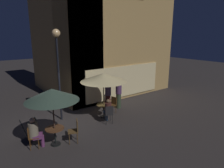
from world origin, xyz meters
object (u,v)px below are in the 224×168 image
object	(u,v)px
cafe_chair_3	(31,135)
patron_standing_2	(119,94)
cafe_table_1	(55,132)
patron_standing_3	(108,96)
street_lamp_near_corner	(57,53)
patio_umbrella_1	(52,95)
patio_umbrella_0	(103,78)
cafe_chair_1	(109,113)
cafe_chair_2	(75,129)
menu_sandwich_board	(29,130)
patron_seated_1	(35,131)
cafe_chair_0	(113,103)
cafe_table_0	(104,108)
patron_seated_0	(108,109)

from	to	relation	value
cafe_chair_3	patron_standing_2	xyz separation A→B (m)	(5.45, 1.46, 0.34)
cafe_table_1	patron_standing_3	size ratio (longest dim) A/B	0.45
street_lamp_near_corner	patron_standing_2	size ratio (longest dim) A/B	2.58
cafe_chair_3	patron_standing_2	distance (m)	5.65
cafe_chair_3	patio_umbrella_1	bearing A→B (deg)	0.00
patio_umbrella_0	patio_umbrella_1	size ratio (longest dim) A/B	1.02
street_lamp_near_corner	patron_standing_2	xyz separation A→B (m)	(3.45, -0.46, -2.58)
street_lamp_near_corner	patron_standing_3	bearing A→B (deg)	-5.07
cafe_table_1	patron_standing_3	world-z (taller)	patron_standing_3
cafe_chair_1	cafe_chair_2	bearing A→B (deg)	123.31
patron_standing_2	menu_sandwich_board	bearing A→B (deg)	37.87
patio_umbrella_0	cafe_chair_2	size ratio (longest dim) A/B	2.49
cafe_chair_2	patron_seated_1	bearing A→B (deg)	2.18
patio_umbrella_0	cafe_chair_0	distance (m)	1.79
cafe_table_0	patio_umbrella_0	bearing A→B (deg)	90.00
cafe_chair_3	patron_standing_2	bearing A→B (deg)	33.20
patio_umbrella_0	cafe_chair_0	world-z (taller)	patio_umbrella_0
patio_umbrella_0	patron_seated_0	distance (m)	1.65
cafe_chair_1	patron_seated_1	xyz separation A→B (m)	(-3.57, -0.06, 0.15)
patron_standing_2	cafe_table_0	bearing A→B (deg)	52.27
cafe_table_0	cafe_chair_3	bearing A→B (deg)	-167.83
menu_sandwich_board	patron_seated_1	size ratio (longest dim) A/B	0.67
street_lamp_near_corner	cafe_chair_1	distance (m)	3.86
menu_sandwich_board	patron_standing_2	bearing A→B (deg)	10.68
cafe_chair_0	patron_seated_1	world-z (taller)	patron_seated_1
menu_sandwich_board	patron_seated_0	distance (m)	3.69
cafe_chair_2	patron_seated_0	size ratio (longest dim) A/B	0.77
patio_umbrella_1	cafe_chair_3	xyz separation A→B (m)	(-0.83, 0.27, -1.54)
street_lamp_near_corner	menu_sandwich_board	distance (m)	3.77
cafe_chair_0	street_lamp_near_corner	bearing A→B (deg)	-31.05
cafe_chair_1	cafe_table_0	bearing A→B (deg)	0.00
patio_umbrella_1	cafe_chair_0	size ratio (longest dim) A/B	2.53
street_lamp_near_corner	cafe_table_0	size ratio (longest dim) A/B	6.00
patio_umbrella_1	patio_umbrella_0	bearing A→B (deg)	19.83
cafe_table_1	cafe_chair_0	world-z (taller)	cafe_chair_0
cafe_chair_2	patron_seated_0	xyz separation A→B (m)	(2.17, 0.74, 0.12)
street_lamp_near_corner	cafe_chair_3	size ratio (longest dim) A/B	4.94
patron_standing_3	cafe_table_1	bearing A→B (deg)	-128.15
cafe_table_0	cafe_table_1	bearing A→B (deg)	-160.17
patio_umbrella_0	cafe_chair_2	bearing A→B (deg)	-148.98
patron_seated_1	patron_standing_2	xyz separation A→B (m)	(5.32, 1.50, 0.18)
street_lamp_near_corner	cafe_chair_2	bearing A→B (deg)	-99.82
cafe_table_0	cafe_chair_1	world-z (taller)	cafe_chair_1
cafe_chair_2	street_lamp_near_corner	bearing A→B (deg)	-77.05
street_lamp_near_corner	cafe_table_0	world-z (taller)	street_lamp_near_corner
patio_umbrella_0	patio_umbrella_1	bearing A→B (deg)	-160.17
cafe_table_1	cafe_chair_2	size ratio (longest dim) A/B	0.77
cafe_table_1	cafe_chair_0	distance (m)	4.09
street_lamp_near_corner	cafe_table_1	size ratio (longest dim) A/B	6.15
cafe_chair_2	patron_standing_3	xyz separation A→B (m)	(3.26, 2.25, 0.24)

